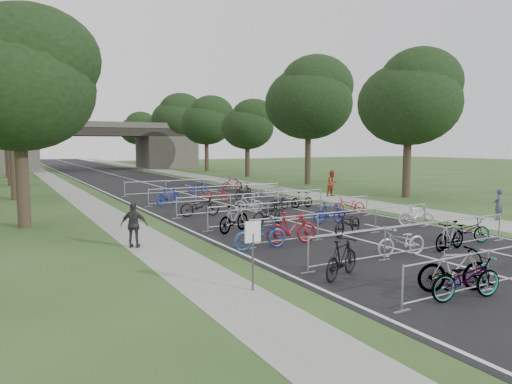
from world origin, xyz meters
TOP-DOWN VIEW (x-y plane):
  - road at (0.00, 50.00)m, footprint 11.00×140.00m
  - sidewalk_right at (8.00, 50.00)m, footprint 3.00×140.00m
  - sidewalk_left at (-7.50, 50.00)m, footprint 2.00×140.00m
  - lane_markings at (0.00, 50.00)m, footprint 0.12×140.00m
  - overpass_bridge at (0.00, 65.00)m, footprint 31.00×8.00m
  - park_sign at (-6.80, 3.00)m, footprint 0.45×0.06m
  - tree_left_0 at (-11.39, 15.93)m, footprint 6.72×6.72m
  - tree_right_0 at (13.11, 15.93)m, footprint 7.17×7.17m
  - tree_left_1 at (-11.39, 27.93)m, footprint 7.56×7.56m
  - tree_right_1 at (13.11, 27.93)m, footprint 8.18×8.18m
  - tree_left_2 at (-11.39, 39.93)m, footprint 8.40×8.40m
  - tree_right_2 at (13.11, 39.93)m, footprint 6.16×6.16m
  - tree_left_3 at (-11.39, 51.93)m, footprint 6.72×6.72m
  - tree_right_3 at (13.11, 51.93)m, footprint 7.17×7.17m
  - tree_left_4 at (-11.39, 63.93)m, footprint 7.56×7.56m
  - tree_right_4 at (13.11, 63.93)m, footprint 8.18×8.18m
  - tree_left_5 at (-11.39, 75.93)m, footprint 8.40×8.40m
  - tree_right_5 at (13.11, 75.93)m, footprint 6.16×6.16m
  - tree_left_6 at (-11.39, 87.93)m, footprint 6.72×6.72m
  - tree_right_6 at (13.11, 87.93)m, footprint 7.17×7.17m
  - barrier_row_1 at (0.00, 3.60)m, footprint 9.70×0.08m
  - barrier_row_2 at (0.00, 7.20)m, footprint 9.70×0.08m
  - barrier_row_3 at (0.00, 11.00)m, footprint 9.70×0.08m
  - barrier_row_4 at (0.00, 15.00)m, footprint 9.70×0.08m
  - barrier_row_5 at (0.00, 20.00)m, footprint 9.70×0.08m
  - barrier_row_6 at (0.00, 26.00)m, footprint 9.70×0.08m
  - bike_0 at (-2.63, -0.17)m, footprint 2.13×1.06m
  - bike_1 at (-2.37, 0.35)m, footprint 2.05×1.26m
  - bike_4 at (-4.09, 2.70)m, footprint 1.94×1.27m
  - bike_5 at (-0.64, 3.70)m, footprint 2.00×0.90m
  - bike_6 at (1.50, 3.46)m, footprint 1.77×0.67m
  - bike_7 at (3.10, 3.95)m, footprint 1.99×1.28m
  - bike_8 at (-4.30, 6.94)m, footprint 2.10×0.78m
  - bike_9 at (-2.82, 7.14)m, footprint 2.13×0.92m
  - bike_10 at (0.12, 7.31)m, footprint 2.16×1.40m
  - bike_11 at (4.30, 7.42)m, footprint 1.69×1.22m
  - bike_12 at (-3.70, 10.25)m, footprint 2.03×1.36m
  - bike_13 at (-1.53, 10.94)m, footprint 2.20×1.23m
  - bike_14 at (1.31, 10.01)m, footprint 1.76×0.84m
  - bike_15 at (4.16, 11.91)m, footprint 1.91×1.18m
  - bike_16 at (-3.31, 15.02)m, footprint 2.18×1.01m
  - bike_17 at (-0.26, 15.24)m, footprint 1.63×1.22m
  - bike_18 at (1.41, 14.82)m, footprint 1.76×0.96m
  - bike_19 at (3.18, 14.96)m, footprint 1.66×0.61m
  - bike_20 at (-3.32, 20.13)m, footprint 2.06×1.39m
  - bike_21 at (-0.07, 20.12)m, footprint 1.93×1.10m
  - bike_22 at (1.92, 20.01)m, footprint 2.09×1.56m
  - bike_23 at (4.30, 20.21)m, footprint 2.20×1.59m
  - bike_26 at (0.89, 25.55)m, footprint 2.01×1.22m
  - bike_27 at (4.30, 26.52)m, footprint 1.80×0.51m
  - pedestrian_a at (9.20, 6.61)m, footprint 0.65×0.51m
  - pedestrian_b at (8.63, 18.91)m, footprint 0.99×0.82m
  - pedestrian_c at (-8.20, 9.42)m, footprint 1.06×0.83m

SIDE VIEW (x-z plane):
  - lane_markings at x=0.00m, z-range 0.00..0.00m
  - road at x=0.00m, z-range 0.00..0.01m
  - sidewalk_right at x=8.00m, z-range 0.00..0.01m
  - sidewalk_left at x=-7.50m, z-range 0.00..0.01m
  - bike_18 at x=1.41m, z-range 0.00..0.88m
  - bike_15 at x=4.16m, z-range 0.00..0.95m
  - bike_21 at x=-0.07m, z-range 0.00..0.96m
  - bike_19 at x=3.18m, z-range 0.00..0.98m
  - bike_17 at x=-0.26m, z-range 0.00..0.98m
  - bike_7 at x=3.10m, z-range 0.00..0.99m
  - bike_26 at x=0.89m, z-range 0.00..1.00m
  - bike_11 at x=4.30m, z-range 0.00..1.00m
  - bike_5 at x=-0.64m, z-range 0.00..1.02m
  - bike_14 at x=1.31m, z-range 0.00..1.02m
  - bike_6 at x=1.50m, z-range 0.00..1.04m
  - bike_0 at x=-2.63m, z-range 0.00..1.07m
  - bike_10 at x=0.12m, z-range 0.00..1.07m
  - bike_27 at x=4.30m, z-range 0.00..1.08m
  - barrier_row_1 at x=0.00m, z-range 0.00..1.10m
  - barrier_row_2 at x=0.00m, z-range 0.00..1.10m
  - barrier_row_3 at x=0.00m, z-range 0.00..1.10m
  - barrier_row_4 at x=0.00m, z-range 0.00..1.10m
  - barrier_row_5 at x=0.00m, z-range 0.00..1.10m
  - barrier_row_6 at x=0.00m, z-range 0.00..1.10m
  - bike_13 at x=-1.53m, z-range 0.00..1.09m
  - bike_8 at x=-4.30m, z-range 0.00..1.10m
  - bike_16 at x=-3.31m, z-range 0.00..1.10m
  - bike_23 at x=4.30m, z-range 0.00..1.10m
  - bike_4 at x=-4.09m, z-range 0.00..1.14m
  - bike_1 at x=-2.37m, z-range 0.00..1.19m
  - bike_12 at x=-3.70m, z-range 0.00..1.19m
  - bike_20 at x=-3.32m, z-range 0.00..1.21m
  - bike_9 at x=-2.82m, z-range 0.00..1.24m
  - bike_22 at x=1.92m, z-range 0.00..1.25m
  - pedestrian_a at x=9.20m, z-range 0.00..1.58m
  - pedestrian_c at x=-8.20m, z-range 0.00..1.67m
  - pedestrian_b at x=8.63m, z-range 0.00..1.87m
  - park_sign at x=-6.80m, z-range 0.36..2.18m
  - overpass_bridge at x=0.00m, z-range 0.01..7.06m
  - tree_right_2 at x=13.11m, z-range 1.25..10.64m
  - tree_right_5 at x=13.11m, z-range 1.25..10.64m
  - tree_left_0 at x=-11.39m, z-range 1.36..11.61m
  - tree_left_3 at x=-11.39m, z-range 1.36..11.61m
  - tree_left_6 at x=-11.39m, z-range 1.36..11.61m
  - tree_right_0 at x=13.11m, z-range 1.46..12.39m
  - tree_right_3 at x=13.11m, z-range 1.46..12.39m
  - tree_right_6 at x=13.11m, z-range 1.46..12.39m
  - tree_left_1 at x=-11.39m, z-range 1.54..13.07m
  - tree_left_4 at x=-11.39m, z-range 1.54..13.07m
  - tree_right_1 at x=13.11m, z-range 1.67..14.13m
  - tree_right_4 at x=13.11m, z-range 1.67..14.13m
  - tree_left_2 at x=-11.39m, z-range 1.71..14.52m
  - tree_left_5 at x=-11.39m, z-range 1.71..14.52m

